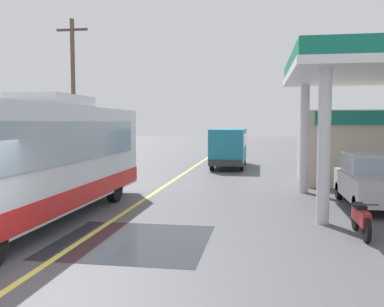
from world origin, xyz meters
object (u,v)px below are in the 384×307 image
object	(u,v)px
minibus_opposing_lane	(229,144)
motorcycle_parked_forecourt	(361,218)
car_at_pump	(370,177)
coach_bus_main	(37,162)

from	to	relation	value
minibus_opposing_lane	motorcycle_parked_forecourt	size ratio (longest dim) A/B	3.41
minibus_opposing_lane	car_at_pump	bearing A→B (deg)	-64.93
coach_bus_main	motorcycle_parked_forecourt	world-z (taller)	coach_bus_main
car_at_pump	minibus_opposing_lane	xyz separation A→B (m)	(-5.66, 12.09, 0.46)
coach_bus_main	motorcycle_parked_forecourt	bearing A→B (deg)	-0.52
minibus_opposing_lane	coach_bus_main	bearing A→B (deg)	-105.09
car_at_pump	minibus_opposing_lane	world-z (taller)	minibus_opposing_lane
coach_bus_main	car_at_pump	distance (m)	10.67
minibus_opposing_lane	motorcycle_parked_forecourt	bearing A→B (deg)	-74.28
coach_bus_main	minibus_opposing_lane	world-z (taller)	coach_bus_main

